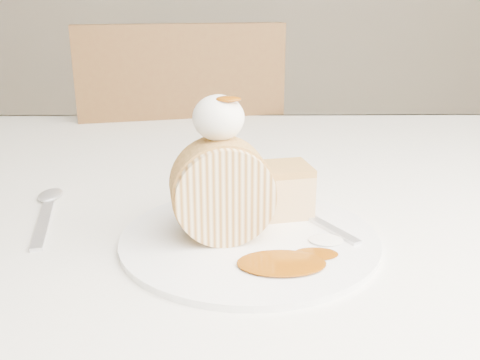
{
  "coord_description": "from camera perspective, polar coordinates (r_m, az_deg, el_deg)",
  "views": [
    {
      "loc": [
        -0.02,
        -0.53,
        1.0
      ],
      "look_at": [
        -0.01,
        0.01,
        0.82
      ],
      "focal_mm": 40.0,
      "sensor_mm": 36.0,
      "label": 1
    }
  ],
  "objects": [
    {
      "name": "spoon",
      "position": [
        0.66,
        -20.25,
        -4.4
      ],
      "size": [
        0.06,
        0.17,
        0.0
      ],
      "primitive_type": "cube",
      "rotation": [
        0.0,
        0.0,
        0.22
      ],
      "color": "silver",
      "rests_on": "table"
    },
    {
      "name": "caramel_pool",
      "position": [
        0.52,
        4.44,
        -8.8
      ],
      "size": [
        0.1,
        0.07,
        0.0
      ],
      "primitive_type": null,
      "rotation": [
        0.0,
        0.0,
        0.21
      ],
      "color": "#7F3D05",
      "rests_on": "plate"
    },
    {
      "name": "table",
      "position": [
        0.81,
        0.71,
        -6.03
      ],
      "size": [
        1.4,
        0.9,
        0.75
      ],
      "color": "silver",
      "rests_on": "ground"
    },
    {
      "name": "roulade_slice",
      "position": [
        0.56,
        -1.86,
        -1.23
      ],
      "size": [
        0.11,
        0.07,
        0.1
      ],
      "primitive_type": "cylinder",
      "rotation": [
        1.57,
        0.0,
        0.17
      ],
      "color": "beige",
      "rests_on": "plate"
    },
    {
      "name": "fork",
      "position": [
        0.61,
        8.74,
        -4.63
      ],
      "size": [
        0.1,
        0.15,
        0.0
      ],
      "primitive_type": "cube",
      "rotation": [
        0.0,
        0.0,
        0.52
      ],
      "color": "silver",
      "rests_on": "plate"
    },
    {
      "name": "chair_far",
      "position": [
        1.36,
        -6.32,
        -0.95
      ],
      "size": [
        0.53,
        0.53,
        0.95
      ],
      "rotation": [
        0.0,
        0.0,
        3.36
      ],
      "color": "brown",
      "rests_on": "ground"
    },
    {
      "name": "caramel_drizzle",
      "position": [
        0.54,
        -1.28,
        9.25
      ],
      "size": [
        0.03,
        0.02,
        0.01
      ],
      "primitive_type": "ellipsoid",
      "color": "#7F3D05",
      "rests_on": "whipped_cream"
    },
    {
      "name": "whipped_cream",
      "position": [
        0.55,
        -2.31,
        6.65
      ],
      "size": [
        0.05,
        0.05,
        0.05
      ],
      "primitive_type": "ellipsoid",
      "color": "white",
      "rests_on": "roulade_slice"
    },
    {
      "name": "plate",
      "position": [
        0.58,
        1.0,
        -6.24
      ],
      "size": [
        0.33,
        0.33,
        0.01
      ],
      "primitive_type": "cylinder",
      "rotation": [
        0.0,
        0.0,
        0.21
      ],
      "color": "white",
      "rests_on": "table"
    },
    {
      "name": "cake_chunk",
      "position": [
        0.63,
        4.56,
        -1.39
      ],
      "size": [
        0.07,
        0.07,
        0.05
      ],
      "primitive_type": "cube",
      "rotation": [
        0.0,
        0.0,
        0.21
      ],
      "color": "tan",
      "rests_on": "plate"
    }
  ]
}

